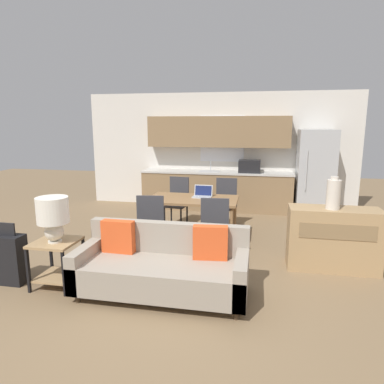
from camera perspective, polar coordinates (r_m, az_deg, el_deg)
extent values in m
plane|color=#7F6647|center=(4.15, -3.77, -17.06)|extent=(20.00, 20.00, 0.00)
cube|color=silver|center=(8.24, 4.43, 6.88)|extent=(6.40, 0.06, 2.70)
cube|color=white|center=(8.18, 5.05, 8.83)|extent=(1.03, 0.01, 1.07)
cube|color=#8E704C|center=(8.03, 4.05, 0.14)|extent=(3.45, 0.62, 0.86)
cube|color=silver|center=(7.95, 4.09, 3.32)|extent=(3.48, 0.65, 0.04)
cube|color=#B2B5B7|center=(7.92, 2.96, 3.47)|extent=(0.48, 0.36, 0.01)
cylinder|color=#B7BABC|center=(8.07, 3.14, 4.45)|extent=(0.02, 0.02, 0.24)
cube|color=#8E704C|center=(8.02, 4.31, 9.98)|extent=(3.27, 0.34, 0.70)
cube|color=black|center=(7.83, 9.55, 4.25)|extent=(0.48, 0.36, 0.28)
cube|color=#B7BABC|center=(7.93, 19.84, 3.03)|extent=(0.78, 0.69, 1.86)
cylinder|color=silver|center=(7.52, 18.54, 3.42)|extent=(0.02, 0.02, 0.84)
cube|color=olive|center=(5.82, 0.18, -1.25)|extent=(1.50, 0.86, 0.04)
cylinder|color=olive|center=(5.73, -7.38, -5.30)|extent=(0.05, 0.05, 0.69)
cylinder|color=olive|center=(5.47, 6.61, -6.11)|extent=(0.05, 0.05, 0.69)
cylinder|color=olive|center=(6.42, -5.28, -3.47)|extent=(0.05, 0.05, 0.69)
cylinder|color=olive|center=(6.18, 7.17, -4.09)|extent=(0.05, 0.05, 0.69)
cylinder|color=#3D2D1E|center=(4.22, -18.52, -16.43)|extent=(0.05, 0.05, 0.10)
cylinder|color=#3D2D1E|center=(3.75, 7.36, -19.63)|extent=(0.05, 0.05, 0.10)
cylinder|color=#3D2D1E|center=(4.72, -14.62, -13.10)|extent=(0.05, 0.05, 0.10)
cylinder|color=#3D2D1E|center=(4.31, 7.96, -15.30)|extent=(0.05, 0.05, 0.10)
cube|color=gray|center=(4.07, -5.15, -13.63)|extent=(1.97, 0.80, 0.32)
cube|color=gray|center=(4.29, -3.94, -9.55)|extent=(1.97, 0.14, 0.70)
cube|color=gray|center=(4.37, -17.00, -11.29)|extent=(0.14, 0.80, 0.46)
cube|color=gray|center=(3.90, 8.25, -13.71)|extent=(0.14, 0.80, 0.46)
cube|color=#E05123|center=(4.30, -12.20, -7.26)|extent=(0.40, 0.13, 0.40)
cube|color=#E05123|center=(4.01, 3.07, -8.42)|extent=(0.41, 0.16, 0.40)
cube|color=tan|center=(4.51, -21.82, -7.78)|extent=(0.51, 0.51, 0.03)
cube|color=tan|center=(4.66, -21.42, -12.85)|extent=(0.46, 0.46, 0.02)
cube|color=black|center=(4.56, -25.68, -11.76)|extent=(0.03, 0.03, 0.55)
cube|color=black|center=(4.31, -20.57, -12.69)|extent=(0.03, 0.03, 0.55)
cube|color=black|center=(4.91, -22.41, -9.86)|extent=(0.03, 0.03, 0.55)
cube|color=black|center=(4.67, -17.55, -10.57)|extent=(0.03, 0.03, 0.55)
cylinder|color=silver|center=(4.46, -21.86, -7.64)|extent=(0.16, 0.16, 0.02)
sphere|color=silver|center=(4.43, -21.98, -6.16)|extent=(0.22, 0.22, 0.22)
cylinder|color=white|center=(4.36, -22.23, -2.81)|extent=(0.37, 0.37, 0.31)
cube|color=tan|center=(5.09, 22.44, -7.23)|extent=(1.20, 0.45, 0.86)
cube|color=olive|center=(4.83, 23.11, -6.15)|extent=(0.96, 0.01, 0.21)
cylinder|color=beige|center=(4.89, 22.51, -0.40)|extent=(0.18, 0.18, 0.39)
cylinder|color=beige|center=(4.85, 22.71, 2.14)|extent=(0.10, 0.10, 0.04)
cube|color=#38383D|center=(5.31, -6.51, -5.77)|extent=(0.47, 0.47, 0.04)
cube|color=#38383D|center=(5.05, -6.97, -3.43)|extent=(0.40, 0.08, 0.51)
cylinder|color=black|center=(5.51, -4.39, -7.51)|extent=(0.03, 0.03, 0.40)
cylinder|color=black|center=(5.57, -7.88, -7.39)|extent=(0.03, 0.03, 0.40)
cylinder|color=black|center=(5.19, -4.92, -8.71)|extent=(0.03, 0.03, 0.40)
cylinder|color=black|center=(5.25, -8.63, -8.56)|extent=(0.03, 0.03, 0.40)
cube|color=#38383D|center=(6.53, 5.57, -2.51)|extent=(0.42, 0.42, 0.04)
cube|color=#38383D|center=(6.67, 5.77, 0.17)|extent=(0.40, 0.03, 0.51)
cylinder|color=black|center=(6.44, 3.88, -4.71)|extent=(0.03, 0.03, 0.40)
cylinder|color=black|center=(6.41, 6.90, -4.85)|extent=(0.03, 0.03, 0.40)
cylinder|color=black|center=(6.77, 4.24, -3.94)|extent=(0.03, 0.03, 0.40)
cylinder|color=black|center=(6.74, 7.11, -4.06)|extent=(0.03, 0.03, 0.40)
cube|color=#38383D|center=(5.11, 3.92, -6.38)|extent=(0.45, 0.45, 0.04)
cube|color=#38383D|center=(4.85, 3.82, -3.98)|extent=(0.40, 0.06, 0.51)
cylinder|color=black|center=(5.34, 5.84, -8.15)|extent=(0.03, 0.03, 0.40)
cylinder|color=black|center=(5.36, 2.17, -8.03)|extent=(0.03, 0.03, 0.40)
cylinder|color=black|center=(5.02, 5.73, -9.43)|extent=(0.03, 0.03, 0.40)
cylinder|color=black|center=(5.04, 1.81, -9.30)|extent=(0.03, 0.03, 0.40)
cube|color=#38383D|center=(6.67, -2.71, -2.18)|extent=(0.47, 0.47, 0.04)
cube|color=#38383D|center=(6.79, -2.12, 0.43)|extent=(0.40, 0.09, 0.51)
cylinder|color=black|center=(6.64, -4.60, -4.25)|extent=(0.03, 0.03, 0.40)
cylinder|color=black|center=(6.52, -1.85, -4.52)|extent=(0.03, 0.03, 0.40)
cylinder|color=black|center=(6.94, -3.48, -3.55)|extent=(0.03, 0.03, 0.40)
cylinder|color=black|center=(6.82, -0.83, -3.79)|extent=(0.03, 0.03, 0.40)
cube|color=#B7BABC|center=(5.89, 1.68, -0.82)|extent=(0.33, 0.23, 0.02)
cube|color=#B7BABC|center=(5.98, 1.92, 0.26)|extent=(0.32, 0.07, 0.20)
cube|color=navy|center=(5.97, 1.91, 0.24)|extent=(0.29, 0.05, 0.17)
cube|color=black|center=(4.91, -28.15, -9.86)|extent=(0.40, 0.22, 0.62)
cube|color=black|center=(4.79, -28.58, -5.46)|extent=(0.24, 0.02, 0.16)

